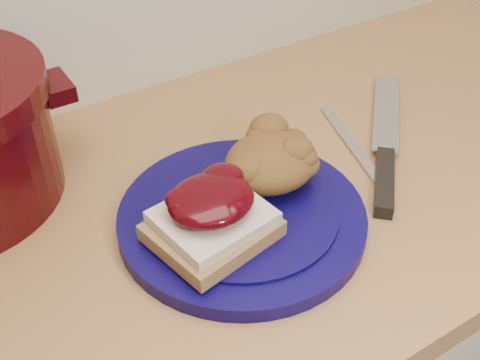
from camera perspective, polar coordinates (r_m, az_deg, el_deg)
plate at (r=0.72m, az=0.18°, el=-3.60°), size 0.32×0.32×0.02m
sandwich at (r=0.66m, az=-2.70°, el=-3.42°), size 0.14×0.13×0.06m
stuffing_mound at (r=0.73m, az=2.98°, el=1.75°), size 0.13×0.11×0.06m
chef_knife at (r=0.83m, az=13.59°, el=1.81°), size 0.25×0.26×0.02m
butter_knife at (r=0.87m, az=10.38°, el=3.65°), size 0.07×0.18×0.00m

